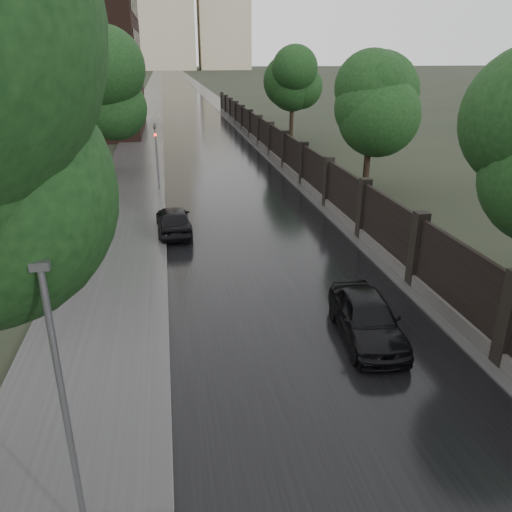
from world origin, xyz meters
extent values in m
cube|color=black|center=(0.00, 190.00, 0.01)|extent=(8.00, 420.00, 0.02)
cube|color=#2D2D2D|center=(-6.00, 190.00, 0.08)|extent=(4.00, 420.00, 0.16)
cube|color=#2D2D2D|center=(5.50, 190.00, 0.04)|extent=(3.00, 420.00, 0.08)
cube|color=#383533|center=(4.60, 32.00, 0.25)|extent=(0.40, 75.00, 0.50)
cube|color=black|center=(4.60, 32.00, 1.50)|extent=(0.15, 75.00, 2.00)
cube|color=black|center=(4.60, 70.00, 1.35)|extent=(0.45, 0.45, 2.70)
cylinder|color=black|center=(-8.00, 30.00, 2.93)|extent=(0.36, 0.36, 5.85)
sphere|color=black|center=(-8.00, 30.00, 5.27)|extent=(4.25, 4.25, 4.25)
cylinder|color=black|center=(7.50, 22.00, 2.76)|extent=(0.36, 0.36, 5.53)
sphere|color=black|center=(7.50, 22.00, 4.97)|extent=(4.08, 4.08, 4.08)
cylinder|color=black|center=(7.50, 40.00, 2.76)|extent=(0.36, 0.36, 5.53)
sphere|color=black|center=(7.50, 40.00, 4.97)|extent=(4.08, 4.08, 4.08)
cylinder|color=#59595E|center=(-5.40, 1.50, 2.50)|extent=(0.10, 0.10, 5.00)
cube|color=#59595E|center=(-5.40, 1.50, 5.05)|extent=(0.25, 0.12, 0.12)
cylinder|color=#59595E|center=(-4.30, 25.00, 1.50)|extent=(0.12, 0.12, 3.00)
imported|color=#59595E|center=(-4.30, 25.00, 3.50)|extent=(0.16, 0.20, 1.00)
sphere|color=#FF0C0C|center=(-4.30, 24.85, 3.35)|extent=(0.14, 0.14, 0.14)
cube|color=black|center=(-18.00, 52.00, 10.00)|extent=(24.00, 18.00, 20.00)
cube|color=tan|center=(-32.00, 300.00, 22.00)|extent=(28.00, 22.00, 44.00)
cube|color=tan|center=(32.00, 300.00, 22.00)|extent=(28.00, 22.00, 44.00)
cube|color=tan|center=(0.00, 300.00, 30.00)|extent=(30.00, 30.00, 60.00)
imported|color=black|center=(-3.60, 17.10, 0.64)|extent=(1.68, 3.84, 1.29)
imported|color=black|center=(1.60, 6.92, 0.67)|extent=(1.88, 4.03, 1.34)
camera|label=1|loc=(-3.68, -4.81, 7.57)|focal=35.00mm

